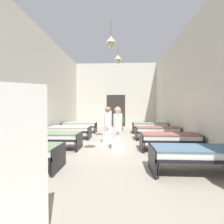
# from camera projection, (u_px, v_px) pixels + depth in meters

# --- Properties ---
(ground_plane) EXTENTS (6.68, 12.82, 0.10)m
(ground_plane) POSITION_uv_depth(u_px,v_px,m) (112.00, 145.00, 6.62)
(ground_plane) COLOR #9E9384
(room_shell) EXTENTS (6.48, 12.42, 4.82)m
(room_shell) POSITION_uv_depth(u_px,v_px,m) (113.00, 87.00, 7.87)
(room_shell) COLOR beige
(room_shell) RESTS_ON ground
(bed_left_row_0) EXTENTS (1.90, 0.84, 0.57)m
(bed_left_row_0) POSITION_uv_depth(u_px,v_px,m) (20.00, 151.00, 3.86)
(bed_left_row_0) COLOR black
(bed_left_row_0) RESTS_ON ground
(bed_right_row_0) EXTENTS (1.90, 0.84, 0.57)m
(bed_right_row_0) POSITION_uv_depth(u_px,v_px,m) (194.00, 153.00, 3.66)
(bed_right_row_0) COLOR black
(bed_right_row_0) RESTS_ON ground
(bed_left_row_1) EXTENTS (1.90, 0.84, 0.57)m
(bed_left_row_1) POSITION_uv_depth(u_px,v_px,m) (53.00, 136.00, 5.76)
(bed_left_row_1) COLOR black
(bed_left_row_1) RESTS_ON ground
(bed_right_row_1) EXTENTS (1.90, 0.84, 0.57)m
(bed_right_row_1) POSITION_uv_depth(u_px,v_px,m) (169.00, 138.00, 5.55)
(bed_right_row_1) COLOR black
(bed_right_row_1) RESTS_ON ground
(bed_left_row_2) EXTENTS (1.90, 0.84, 0.57)m
(bed_left_row_2) POSITION_uv_depth(u_px,v_px,m) (70.00, 129.00, 7.66)
(bed_left_row_2) COLOR black
(bed_left_row_2) RESTS_ON ground
(bed_right_row_2) EXTENTS (1.90, 0.84, 0.57)m
(bed_right_row_2) POSITION_uv_depth(u_px,v_px,m) (157.00, 130.00, 7.45)
(bed_right_row_2) COLOR black
(bed_right_row_2) RESTS_ON ground
(bed_left_row_3) EXTENTS (1.90, 0.84, 0.57)m
(bed_left_row_3) POSITION_uv_depth(u_px,v_px,m) (80.00, 125.00, 9.55)
(bed_left_row_3) COLOR black
(bed_left_row_3) RESTS_ON ground
(bed_right_row_3) EXTENTS (1.90, 0.84, 0.57)m
(bed_right_row_3) POSITION_uv_depth(u_px,v_px,m) (149.00, 125.00, 9.35)
(bed_right_row_3) COLOR black
(bed_right_row_3) RESTS_ON ground
(nurse_near_aisle) EXTENTS (0.52, 0.52, 1.49)m
(nurse_near_aisle) POSITION_uv_depth(u_px,v_px,m) (108.00, 131.00, 6.52)
(nurse_near_aisle) COLOR white
(nurse_near_aisle) RESTS_ON ground
(nurse_mid_aisle) EXTENTS (0.52, 0.52, 1.49)m
(nurse_mid_aisle) POSITION_uv_depth(u_px,v_px,m) (118.00, 136.00, 5.43)
(nurse_mid_aisle) COLOR white
(nurse_mid_aisle) RESTS_ON ground
(nurse_far_aisle) EXTENTS (0.52, 0.52, 1.49)m
(nurse_far_aisle) POSITION_uv_depth(u_px,v_px,m) (109.00, 123.00, 9.92)
(nurse_far_aisle) COLOR white
(nurse_far_aisle) RESTS_ON ground
(potted_plant) EXTENTS (0.49, 0.49, 1.37)m
(potted_plant) POSITION_uv_depth(u_px,v_px,m) (121.00, 117.00, 10.37)
(potted_plant) COLOR brown
(potted_plant) RESTS_ON ground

